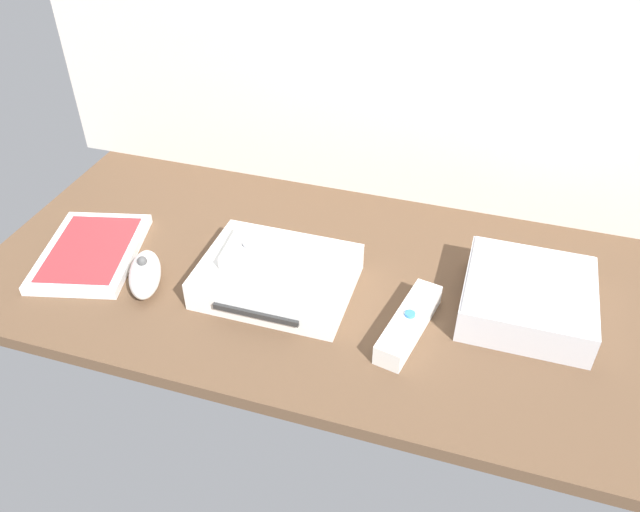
# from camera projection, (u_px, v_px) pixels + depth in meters

# --- Properties ---
(ground_plane) EXTENTS (1.00, 0.48, 0.02)m
(ground_plane) POSITION_uv_depth(u_px,v_px,m) (320.00, 283.00, 0.93)
(ground_plane) COLOR brown
(ground_plane) RESTS_ON ground
(back_wall) EXTENTS (1.10, 0.01, 0.64)m
(back_wall) POSITION_uv_depth(u_px,v_px,m) (371.00, 2.00, 0.91)
(back_wall) COLOR silver
(back_wall) RESTS_ON ground
(game_console) EXTENTS (0.21, 0.17, 0.04)m
(game_console) POSITION_uv_depth(u_px,v_px,m) (277.00, 276.00, 0.89)
(game_console) COLOR white
(game_console) RESTS_ON ground_plane
(mini_computer) EXTENTS (0.17, 0.17, 0.05)m
(mini_computer) POSITION_uv_depth(u_px,v_px,m) (528.00, 297.00, 0.85)
(mini_computer) COLOR silver
(mini_computer) RESTS_ON ground_plane
(game_case) EXTENTS (0.18, 0.22, 0.02)m
(game_case) POSITION_uv_depth(u_px,v_px,m) (91.00, 252.00, 0.96)
(game_case) COLOR white
(game_case) RESTS_ON ground_plane
(remote_wand) EXTENTS (0.06, 0.15, 0.03)m
(remote_wand) POSITION_uv_depth(u_px,v_px,m) (409.00, 324.00, 0.83)
(remote_wand) COLOR white
(remote_wand) RESTS_ON ground_plane
(remote_nunchuk) EXTENTS (0.08, 0.11, 0.05)m
(remote_nunchuk) POSITION_uv_depth(u_px,v_px,m) (145.00, 274.00, 0.90)
(remote_nunchuk) COLOR white
(remote_nunchuk) RESTS_ON ground_plane
(remote_classic_pad) EXTENTS (0.15, 0.09, 0.02)m
(remote_classic_pad) POSITION_uv_depth(u_px,v_px,m) (277.00, 255.00, 0.88)
(remote_classic_pad) COLOR white
(remote_classic_pad) RESTS_ON game_console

